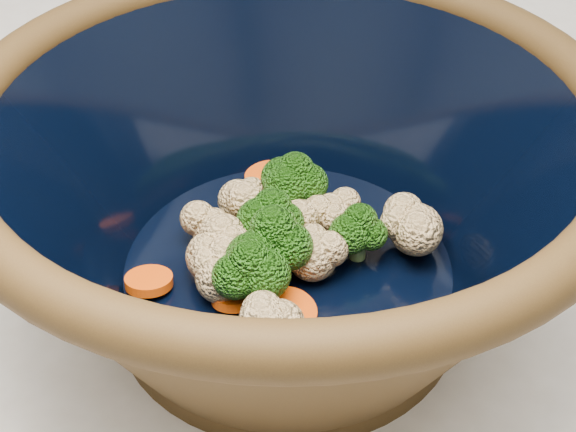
% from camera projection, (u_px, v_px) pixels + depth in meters
% --- Properties ---
extents(mixing_bowl, '(0.38, 0.38, 0.17)m').
position_uv_depth(mixing_bowl, '(288.00, 195.00, 0.48)').
color(mixing_bowl, black).
rests_on(mixing_bowl, counter).
extents(vegetable_pile, '(0.17, 0.18, 0.06)m').
position_uv_depth(vegetable_pile, '(284.00, 237.00, 0.50)').
color(vegetable_pile, '#608442').
rests_on(vegetable_pile, mixing_bowl).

